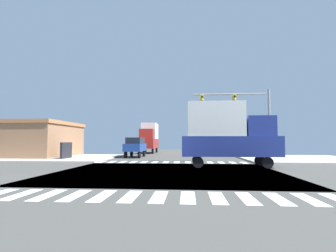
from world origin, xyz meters
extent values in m
cube|color=#43413E|center=(0.00, 0.00, -0.03)|extent=(14.00, 90.00, 0.05)
cube|color=#43413E|center=(0.00, 0.00, -0.03)|extent=(90.00, 12.00, 0.05)
cube|color=#B2ADA3|center=(13.00, 12.00, 0.07)|extent=(12.00, 12.00, 0.14)
cube|color=#B0ABA5|center=(-13.00, 12.00, 0.07)|extent=(12.00, 12.00, 0.14)
cube|color=white|center=(-4.75, -7.30, 0.00)|extent=(0.50, 2.00, 0.01)
cube|color=white|center=(-3.75, -7.30, 0.00)|extent=(0.50, 2.00, 0.01)
cube|color=white|center=(-2.75, -7.30, 0.00)|extent=(0.50, 2.00, 0.01)
cube|color=white|center=(-1.75, -7.30, 0.00)|extent=(0.50, 2.00, 0.01)
cube|color=white|center=(-0.75, -7.30, 0.00)|extent=(0.50, 2.00, 0.01)
cube|color=white|center=(0.25, -7.30, 0.00)|extent=(0.50, 2.00, 0.01)
cube|color=white|center=(1.25, -7.30, 0.00)|extent=(0.50, 2.00, 0.01)
cube|color=white|center=(2.25, -7.30, 0.00)|extent=(0.50, 2.00, 0.01)
cube|color=white|center=(3.25, -7.30, 0.00)|extent=(0.50, 2.00, 0.01)
cube|color=white|center=(4.25, -7.30, 0.00)|extent=(0.50, 2.00, 0.01)
cube|color=white|center=(5.25, -7.30, 0.00)|extent=(0.50, 2.00, 0.01)
cube|color=white|center=(-6.75, 7.30, 0.00)|extent=(0.50, 2.00, 0.01)
cube|color=white|center=(-5.75, 7.30, 0.00)|extent=(0.50, 2.00, 0.01)
cube|color=white|center=(-4.75, 7.30, 0.00)|extent=(0.50, 2.00, 0.01)
cube|color=white|center=(-3.75, 7.30, 0.00)|extent=(0.50, 2.00, 0.01)
cube|color=white|center=(-2.75, 7.30, 0.00)|extent=(0.50, 2.00, 0.01)
cube|color=white|center=(-1.75, 7.30, 0.00)|extent=(0.50, 2.00, 0.01)
cube|color=white|center=(-0.75, 7.30, 0.00)|extent=(0.50, 2.00, 0.01)
cube|color=white|center=(0.25, 7.30, 0.00)|extent=(0.50, 2.00, 0.01)
cube|color=white|center=(1.25, 7.30, 0.00)|extent=(0.50, 2.00, 0.01)
cube|color=white|center=(2.25, 7.30, 0.00)|extent=(0.50, 2.00, 0.01)
cube|color=white|center=(3.25, 7.30, 0.00)|extent=(0.50, 2.00, 0.01)
cube|color=white|center=(4.25, 7.30, 0.00)|extent=(0.50, 2.00, 0.01)
cube|color=white|center=(5.25, 7.30, 0.00)|extent=(0.50, 2.00, 0.01)
cube|color=white|center=(6.25, 7.30, 0.00)|extent=(0.50, 2.00, 0.01)
cylinder|color=gray|center=(8.68, 7.69, 3.33)|extent=(0.20, 0.20, 6.67)
cylinder|color=gray|center=(5.23, 7.69, 6.27)|extent=(6.90, 0.14, 0.14)
cube|color=yellow|center=(5.57, 7.69, 5.72)|extent=(0.32, 0.40, 1.00)
sphere|color=black|center=(5.57, 7.45, 6.03)|extent=(0.22, 0.22, 0.22)
sphere|color=orange|center=(5.57, 7.45, 5.72)|extent=(0.22, 0.22, 0.22)
sphere|color=black|center=(5.57, 7.45, 5.41)|extent=(0.22, 0.22, 0.22)
cube|color=yellow|center=(2.61, 7.69, 5.72)|extent=(0.32, 0.40, 1.00)
sphere|color=black|center=(2.61, 7.45, 6.03)|extent=(0.22, 0.22, 0.22)
sphere|color=orange|center=(2.61, 7.45, 5.72)|extent=(0.22, 0.22, 0.22)
sphere|color=black|center=(2.61, 7.45, 5.41)|extent=(0.22, 0.22, 0.22)
cylinder|color=gray|center=(7.88, 20.41, 3.83)|extent=(0.16, 0.16, 7.65)
cylinder|color=gray|center=(7.18, 20.41, 7.55)|extent=(1.40, 0.10, 0.10)
ellipsoid|color=silver|center=(6.48, 20.41, 7.50)|extent=(0.60, 0.32, 0.20)
cube|color=#926748|center=(-18.66, 13.35, 1.90)|extent=(11.51, 9.17, 3.80)
cube|color=#A46A3E|center=(-18.66, 13.35, 4.00)|extent=(11.81, 9.47, 0.40)
cube|color=black|center=(-11.40, 9.76, 0.90)|extent=(0.24, 2.20, 1.80)
cylinder|color=black|center=(-4.04, 22.53, 0.40)|extent=(0.26, 0.80, 0.80)
cylinder|color=black|center=(-5.96, 22.53, 0.40)|extent=(0.26, 0.80, 0.80)
cylinder|color=black|center=(-4.04, 27.42, 0.40)|extent=(0.26, 0.80, 0.80)
cylinder|color=black|center=(-5.96, 27.42, 0.40)|extent=(0.26, 0.80, 0.80)
cube|color=maroon|center=(-5.00, 24.97, 1.54)|extent=(2.40, 7.20, 1.49)
cube|color=white|center=(-5.00, 26.05, 3.57)|extent=(2.30, 4.18, 2.56)
cube|color=maroon|center=(-5.00, 22.81, 3.03)|extent=(2.11, 2.02, 1.49)
cylinder|color=black|center=(6.89, 4.46, 0.40)|extent=(0.80, 0.26, 0.80)
cylinder|color=black|center=(6.89, 2.54, 0.40)|extent=(0.80, 0.26, 0.80)
cylinder|color=black|center=(1.99, 4.46, 0.40)|extent=(0.80, 0.26, 0.80)
cylinder|color=black|center=(1.99, 2.54, 0.40)|extent=(0.80, 0.26, 0.80)
cube|color=navy|center=(4.44, 3.50, 1.54)|extent=(7.20, 2.40, 1.49)
cube|color=white|center=(3.36, 3.50, 3.57)|extent=(4.18, 2.30, 2.56)
cube|color=navy|center=(6.60, 3.50, 3.03)|extent=(2.02, 2.11, 1.49)
cylinder|color=black|center=(-4.22, 12.60, 0.37)|extent=(0.26, 0.74, 0.74)
cylinder|color=black|center=(-5.78, 12.60, 0.37)|extent=(0.26, 0.74, 0.74)
cylinder|color=black|center=(-4.22, 15.73, 0.37)|extent=(0.26, 0.74, 0.74)
cylinder|color=black|center=(-5.78, 15.73, 0.37)|extent=(0.26, 0.74, 0.74)
cube|color=navy|center=(-5.00, 14.16, 1.18)|extent=(1.96, 4.60, 0.88)
cube|color=black|center=(-5.00, 14.16, 1.98)|extent=(1.69, 3.22, 0.72)
camera|label=1|loc=(1.25, -16.28, 1.93)|focal=27.53mm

